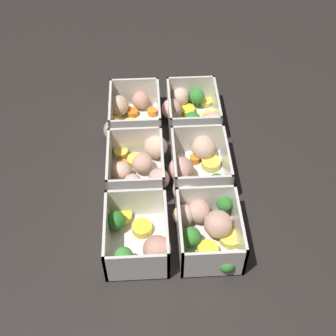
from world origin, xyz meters
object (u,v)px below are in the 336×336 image
object	(u,v)px
container_near_left	(208,229)
container_far_center	(141,169)
container_near_right	(192,112)
container_far_left	(140,241)
container_far_right	(129,116)
container_near_center	(195,169)

from	to	relation	value
container_near_left	container_far_center	xyz separation A→B (m)	(0.15, 0.12, -0.00)
container_near_right	container_far_left	xyz separation A→B (m)	(-0.32, 0.12, 0.00)
container_far_right	container_far_center	bearing A→B (deg)	-171.45
container_near_left	container_far_left	distance (m)	0.12
container_near_left	container_far_right	xyz separation A→B (m)	(0.30, 0.14, -0.00)
container_near_center	container_far_right	world-z (taller)	same
container_near_right	container_far_center	distance (m)	0.20
container_far_left	container_near_right	bearing A→B (deg)	-20.17
container_far_center	container_far_right	xyz separation A→B (m)	(0.16, 0.02, 0.00)
container_far_left	container_far_center	xyz separation A→B (m)	(0.17, -0.00, -0.00)
container_far_left	container_far_right	world-z (taller)	same
container_near_center	container_far_center	size ratio (longest dim) A/B	1.05
container_near_left	container_far_left	world-z (taller)	same
container_near_left	container_near_center	distance (m)	0.14
container_near_left	container_near_right	distance (m)	0.31
container_near_center	container_near_right	size ratio (longest dim) A/B	1.06
container_near_right	container_far_left	world-z (taller)	same
container_near_left	container_near_center	size ratio (longest dim) A/B	0.90
container_near_center	container_far_right	size ratio (longest dim) A/B	1.14
container_near_center	container_far_center	distance (m)	0.11
container_near_right	container_far_center	xyz separation A→B (m)	(-0.16, 0.12, -0.00)
container_near_right	container_far_center	world-z (taller)	same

